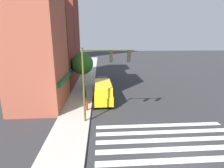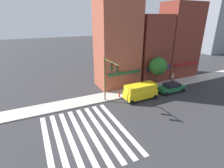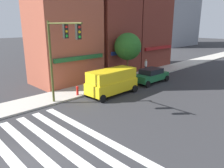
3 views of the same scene
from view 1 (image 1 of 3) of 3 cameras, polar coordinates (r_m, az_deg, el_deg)
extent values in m
plane|color=#2D2D30|center=(12.89, 21.01, -20.70)|extent=(200.00, 200.00, 0.00)
cube|color=#B2ADA3|center=(12.11, -16.39, -22.37)|extent=(120.00, 3.00, 0.15)
cube|color=silver|center=(12.48, 22.15, -22.08)|extent=(0.54, 10.80, 0.01)
cube|color=silver|center=(13.30, 19.97, -19.37)|extent=(0.54, 10.80, 0.01)
cube|color=silver|center=(14.16, 18.11, -16.96)|extent=(0.54, 10.80, 0.01)
cube|color=silver|center=(15.06, 16.50, -14.82)|extent=(0.54, 10.80, 0.01)
cube|color=silver|center=(15.98, 15.10, -12.91)|extent=(0.54, 10.80, 0.01)
cube|color=#9E4C38|center=(20.02, -23.57, 13.35)|extent=(6.94, 5.00, 14.45)
cube|color=#1E592D|center=(19.78, -15.09, 1.67)|extent=(5.90, 0.30, 0.40)
cube|color=maroon|center=(26.83, -18.31, 11.28)|extent=(6.07, 5.00, 12.10)
cube|color=navy|center=(26.62, -12.24, 5.05)|extent=(5.16, 0.30, 0.40)
cube|color=maroon|center=(33.53, -15.55, 13.88)|extent=(7.33, 5.00, 14.30)
cube|color=maroon|center=(33.39, -10.58, 7.00)|extent=(6.23, 0.30, 0.40)
cylinder|color=#474C1E|center=(14.97, -9.21, -0.97)|extent=(0.18, 0.18, 6.56)
cylinder|color=#474C1E|center=(14.41, -1.18, 11.05)|extent=(0.12, 4.22, 0.12)
cube|color=black|center=(14.46, -0.33, 8.98)|extent=(0.32, 0.24, 0.95)
sphere|color=red|center=(14.45, 0.20, 10.15)|extent=(0.18, 0.18, 0.18)
sphere|color=#EAAD14|center=(14.47, 0.20, 8.97)|extent=(0.18, 0.18, 0.18)
sphere|color=green|center=(14.50, 0.19, 7.79)|extent=(0.18, 0.18, 0.18)
cube|color=black|center=(14.63, 5.53, 8.98)|extent=(0.32, 0.24, 0.95)
sphere|color=red|center=(14.62, 6.06, 10.13)|extent=(0.18, 0.18, 0.18)
sphere|color=#EAAD14|center=(14.65, 6.03, 8.96)|extent=(0.18, 0.18, 0.18)
sphere|color=green|center=(14.68, 6.00, 7.79)|extent=(0.18, 0.18, 0.18)
cube|color=yellow|center=(20.44, -2.92, -3.71)|extent=(5.04, 2.11, 1.00)
cube|color=yellow|center=(20.15, -2.95, -1.01)|extent=(4.79, 1.95, 1.00)
cylinder|color=black|center=(18.66, -5.88, -7.23)|extent=(0.68, 0.22, 0.68)
cylinder|color=black|center=(18.69, 0.31, -7.12)|extent=(0.68, 0.22, 0.68)
cylinder|color=black|center=(22.59, -5.54, -3.30)|extent=(0.68, 0.22, 0.68)
cylinder|color=black|center=(22.62, -0.46, -3.21)|extent=(0.68, 0.22, 0.68)
cube|color=#1E6638|center=(26.29, -3.15, 0.10)|extent=(4.40, 1.80, 0.70)
cube|color=black|center=(26.14, -3.17, 1.42)|extent=(2.42, 1.66, 0.55)
cylinder|color=black|center=(24.66, -5.17, -1.76)|extent=(0.68, 0.22, 0.68)
cylinder|color=black|center=(24.68, -0.99, -1.69)|extent=(0.68, 0.22, 0.68)
cylinder|color=black|center=(28.11, -5.02, 0.28)|extent=(0.68, 0.22, 0.68)
cylinder|color=black|center=(28.13, -1.36, 0.34)|extent=(0.68, 0.22, 0.68)
cylinder|color=#23232D|center=(21.95, -8.78, -3.30)|extent=(0.26, 0.26, 0.85)
cylinder|color=slate|center=(21.73, -8.86, -1.35)|extent=(0.32, 0.32, 0.70)
sphere|color=tan|center=(21.61, -8.90, -0.18)|extent=(0.22, 0.22, 0.22)
cylinder|color=#23232D|center=(29.55, -9.37, 1.31)|extent=(0.26, 0.26, 0.85)
cylinder|color=silver|center=(29.38, -9.43, 2.78)|extent=(0.32, 0.32, 0.70)
sphere|color=tan|center=(29.29, -9.47, 3.66)|extent=(0.22, 0.22, 0.22)
cylinder|color=red|center=(18.11, -8.18, -7.53)|extent=(0.20, 0.20, 0.65)
sphere|color=red|center=(17.97, -8.22, -6.36)|extent=(0.24, 0.24, 0.24)
cylinder|color=brown|center=(25.43, -9.47, 1.22)|extent=(0.24, 0.24, 2.63)
sphere|color=#286623|center=(25.00, -9.70, 6.56)|extent=(3.07, 3.07, 3.07)
camera|label=2|loc=(21.19, 74.75, 16.15)|focal=28.00mm
camera|label=3|loc=(15.31, 63.21, 3.13)|focal=35.00mm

